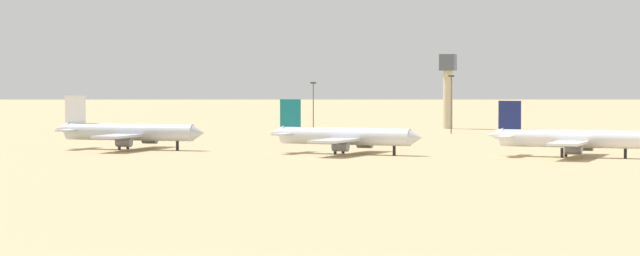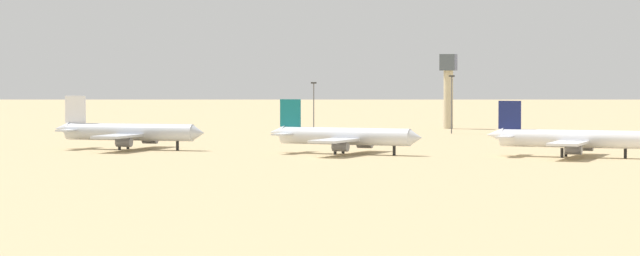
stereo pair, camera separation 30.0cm
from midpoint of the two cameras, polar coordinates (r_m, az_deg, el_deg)
The scene contains 9 objects.
ground at distance 279.20m, azimuth -0.28°, elevation -1.35°, with size 4000.00×4000.00×0.00m, color tan.
ridge_far_west at distance 1537.48m, azimuth -5.33°, elevation 2.72°, with size 408.68×258.91×60.43m, color slate.
ridge_west at distance 1453.23m, azimuth 4.28°, elevation 3.64°, with size 392.66×279.38×105.07m, color slate.
parked_jet_white_2 at distance 316.05m, azimuth -8.40°, elevation -0.18°, with size 39.12×32.75×12.96m.
parked_jet_teal_3 at distance 294.47m, azimuth 1.07°, elevation -0.37°, with size 37.56×31.83×12.40m.
parked_jet_navy_4 at distance 288.41m, azimuth 10.90°, elevation -0.47°, with size 37.18×31.35×12.28m.
control_tower at distance 441.56m, azimuth 5.67°, elevation 1.95°, with size 5.20×5.20×25.23m.
light_pole_west at distance 422.69m, azimuth -0.26°, elevation 1.12°, with size 1.80×0.50×15.85m.
light_pole_mid at distance 403.53m, azimuth 5.82°, elevation 1.21°, with size 1.80×0.50×18.06m.
Camera 2 is at (81.83, -266.36, 17.60)m, focal length 72.93 mm.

